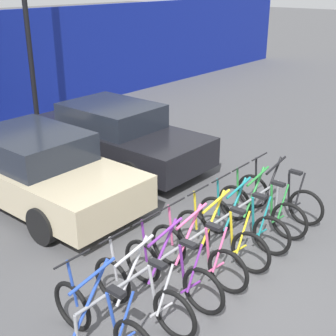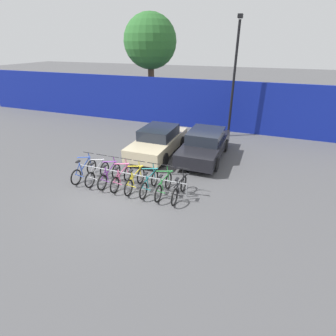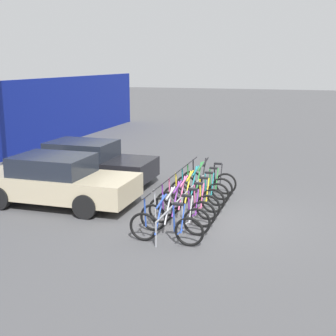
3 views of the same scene
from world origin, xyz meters
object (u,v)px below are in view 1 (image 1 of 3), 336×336
at_px(bicycle_blue, 102,322).
at_px(bike_rack, 202,235).
at_px(bicycle_black, 278,197).
at_px(bicycle_silver, 142,294).
at_px(bicycle_purple, 171,273).
at_px(bicycle_pink, 197,255).
at_px(bicycle_teal, 242,222).
at_px(bicycle_green, 261,209).
at_px(bicycle_yellow, 221,238).
at_px(car_black, 115,135).
at_px(car_beige, 36,169).

bearing_deg(bicycle_blue, bike_rack, 1.19).
bearing_deg(bicycle_black, bicycle_silver, 176.89).
height_order(bicycle_purple, bicycle_pink, same).
relative_size(bicycle_blue, bicycle_purple, 1.00).
bearing_deg(bicycle_teal, bicycle_silver, -178.29).
bearing_deg(bicycle_black, bicycle_blue, 176.89).
bearing_deg(bicycle_green, bicycle_pink, 178.63).
distance_m(bicycle_teal, bicycle_green, 0.60).
bearing_deg(bicycle_yellow, bicycle_silver, -178.54).
xyz_separation_m(bicycle_purple, bicycle_yellow, (1.17, 0.00, 0.00)).
bearing_deg(bicycle_teal, bicycle_black, 1.71).
bearing_deg(bicycle_blue, car_black, 41.45).
distance_m(bicycle_teal, car_beige, 3.98).
height_order(bicycle_yellow, bicycle_black, same).
bearing_deg(car_black, bicycle_green, -98.06).
bearing_deg(bicycle_silver, bicycle_yellow, -0.62).
relative_size(bicycle_blue, bicycle_silver, 1.00).
bearing_deg(bicycle_black, bike_rack, 172.91).
relative_size(bicycle_teal, bicycle_green, 1.00).
distance_m(bicycle_green, car_beige, 4.20).
xyz_separation_m(car_beige, car_black, (2.38, 0.34, 0.00)).
height_order(bicycle_yellow, car_beige, car_beige).
bearing_deg(bicycle_silver, car_beige, 72.09).
height_order(bicycle_silver, car_beige, car_beige).
relative_size(bike_rack, bicycle_silver, 2.82).
bearing_deg(bike_rack, bicycle_pink, -154.93).
xyz_separation_m(bicycle_silver, bicycle_green, (2.98, 0.00, 0.00)).
bearing_deg(bicycle_teal, bike_rack, 172.44).
bearing_deg(bicycle_pink, bicycle_silver, -177.39).
xyz_separation_m(bicycle_yellow, car_black, (1.81, 4.12, 0.31)).
xyz_separation_m(bicycle_teal, car_black, (1.18, 4.12, 0.31)).
bearing_deg(car_beige, bike_rack, -85.42).
height_order(bicycle_yellow, car_black, car_black).
height_order(bicycle_silver, car_black, car_black).
height_order(bicycle_silver, bicycle_teal, same).
height_order(bicycle_blue, car_beige, car_beige).
distance_m(bicycle_blue, bicycle_black, 4.28).
bearing_deg(bicycle_pink, bicycle_green, 2.61).
height_order(bicycle_black, car_black, car_black).
bearing_deg(car_black, bike_rack, -117.79).
bearing_deg(bicycle_purple, bicycle_silver, -178.48).
bearing_deg(car_black, bicycle_purple, -125.86).
relative_size(bicycle_yellow, bicycle_teal, 1.00).
relative_size(bicycle_black, car_beige, 0.39).
relative_size(bike_rack, bicycle_teal, 2.82).
relative_size(bicycle_yellow, car_beige, 0.39).
xyz_separation_m(bicycle_blue, bicycle_yellow, (2.42, 0.00, 0.00)).
relative_size(bicycle_silver, bicycle_pink, 1.00).
xyz_separation_m(bike_rack, bicycle_teal, (0.91, -0.15, -0.12)).
bearing_deg(bicycle_black, bicycle_teal, 176.89).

